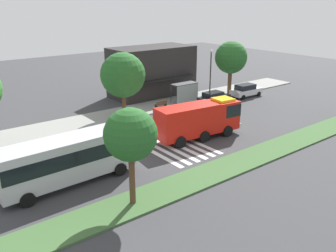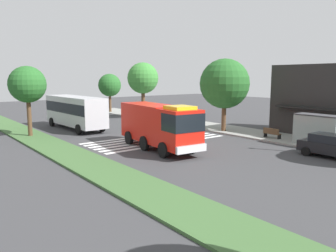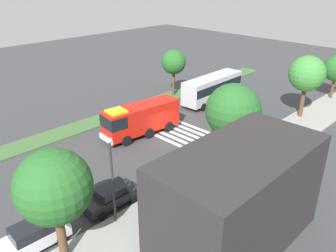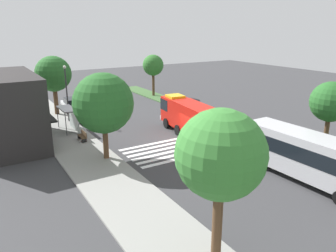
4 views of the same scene
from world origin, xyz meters
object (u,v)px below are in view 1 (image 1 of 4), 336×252
Objects in this scene: fire_truck at (201,118)px; parked_car_west at (214,98)px; sidewalk_tree_center at (123,75)px; median_tree_far_west at (131,135)px; sidewalk_tree_east at (231,58)px; bench_near_shelter at (161,104)px; transit_bus at (68,157)px; bus_stop_shelter at (186,89)px; street_lamp at (211,71)px; parked_car_mid at (246,90)px.

fire_truck is 12.36m from parked_car_west.
sidewalk_tree_center is 1.13× the size of median_tree_far_west.
sidewalk_tree_east is (14.75, 9.98, 3.25)m from fire_truck.
parked_car_west is at bearing -21.04° from bench_near_shelter.
transit_bus is at bearing -135.84° from sidewalk_tree_center.
parked_car_west is 3.75m from bus_stop_shelter.
street_lamp reaches higher than parked_car_west.
sidewalk_tree_center is (-9.48, -0.31, 3.01)m from bus_stop_shelter.
transit_bus is at bearing -161.76° from parked_car_mid.
bus_stop_shelter is (-2.59, 2.51, 1.04)m from parked_car_west.
transit_bus is at bearing -169.54° from fire_truck.
sidewalk_tree_east is (7.81, -0.31, 3.34)m from bus_stop_shelter.
street_lamp is (0.99, 1.80, 3.13)m from parked_car_west.
street_lamp is (-5.24, 1.80, 3.07)m from parked_car_mid.
sidewalk_tree_center is at bearing 110.44° from fire_truck.
parked_car_mid is 0.66× the size of sidewalk_tree_east.
bus_stop_shelter is (20.83, 11.33, -0.19)m from transit_bus.
street_lamp is at bearing 48.49° from fire_truck.
median_tree_far_west is (-11.84, -6.34, 2.88)m from fire_truck.
sidewalk_tree_center is at bearing 169.83° from parked_car_west.
sidewalk_tree_center is 18.78m from median_tree_far_west.
bench_near_shelter is 6.98m from sidewalk_tree_center.
fire_truck is at bearing -140.62° from parked_car_west.
bus_stop_shelter is (-8.82, 2.51, 0.99)m from parked_car_mid.
median_tree_far_west is at bearing -119.67° from sidewalk_tree_center.
transit_bus is at bearing -156.49° from street_lamp.
bus_stop_shelter is 4.21m from street_lamp.
street_lamp is 0.89× the size of sidewalk_tree_east.
bus_stop_shelter is at bearing 165.78° from parked_car_mid.
street_lamp is at bearing -158.04° from transit_bus.
sidewalk_tree_east is at bearing 40.26° from fire_truck.
parked_car_mid is 0.48× the size of transit_bus.
sidewalk_tree_center is at bearing 178.25° from street_lamp.
parked_car_west is at bearing -160.91° from transit_bus.
street_lamp is at bearing 61.24° from parked_car_west.
median_tree_far_west reaches higher than transit_bus.
parked_car_west is at bearing -157.16° from sidewalk_tree_east.
bus_stop_shelter is 0.48× the size of sidewalk_tree_east.
bench_near_shelter is at bearing 3.49° from sidewalk_tree_center.
transit_bus is at bearing 111.15° from median_tree_far_west.
transit_bus is at bearing -151.46° from bus_stop_shelter.
transit_bus is 23.71m from bus_stop_shelter.
transit_bus is 16.07m from sidewalk_tree_center.
street_lamp is 13.10m from sidewalk_tree_center.
street_lamp reaches higher than bus_stop_shelter.
fire_truck is 1.23× the size of sidewalk_tree_east.
street_lamp reaches higher than parked_car_mid.
street_lamp is 1.01× the size of median_tree_far_west.
sidewalk_tree_center is (-5.48, -0.33, 4.31)m from bench_near_shelter.
bench_near_shelter is at bearing 170.49° from parked_car_mid.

